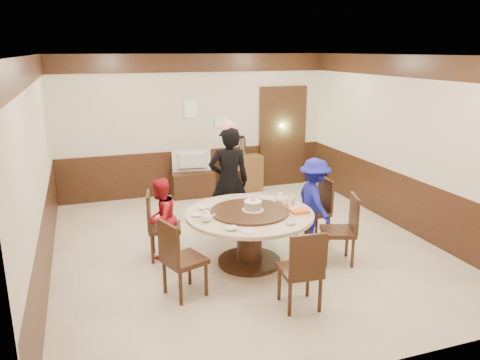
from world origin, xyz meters
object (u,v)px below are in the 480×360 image
object	(u,v)px
banquet_table	(249,227)
person_red	(161,218)
side_cabinet	(242,173)
birthday_cake	(253,206)
tv_stand	(193,184)
television	(192,161)
shrimp_platter	(300,212)
thermos	(242,147)
person_standing	(229,182)
person_blue	(314,201)

from	to	relation	value
banquet_table	person_red	xyz separation A→B (m)	(-1.10, 0.64, 0.04)
side_cabinet	birthday_cake	bearing A→B (deg)	-106.90
tv_stand	television	xyz separation A→B (m)	(0.00, 0.00, 0.47)
shrimp_platter	television	bearing A→B (deg)	99.91
tv_stand	thermos	world-z (taller)	thermos
person_standing	television	world-z (taller)	person_standing
tv_stand	person_red	bearing A→B (deg)	-112.09
person_standing	shrimp_platter	xyz separation A→B (m)	(0.54, -1.42, -0.10)
person_standing	television	size ratio (longest dim) A/B	2.26
person_blue	person_standing	bearing A→B (deg)	60.10
person_standing	birthday_cake	bearing A→B (deg)	97.73
banquet_table	person_standing	size ratio (longest dim) A/B	1.00
banquet_table	thermos	bearing A→B (deg)	72.43
person_red	thermos	size ratio (longest dim) A/B	3.04
tv_stand	thermos	size ratio (longest dim) A/B	2.24
person_red	shrimp_platter	xyz separation A→B (m)	(1.71, -0.93, 0.20)
banquet_table	thermos	distance (m)	3.52
banquet_table	person_blue	size ratio (longest dim) A/B	1.32
person_red	birthday_cake	bearing A→B (deg)	102.95
banquet_table	shrimp_platter	world-z (taller)	shrimp_platter
banquet_table	tv_stand	size ratio (longest dim) A/B	2.05
person_red	tv_stand	size ratio (longest dim) A/B	1.36
birthday_cake	television	world-z (taller)	birthday_cake
person_blue	thermos	world-z (taller)	person_blue
banquet_table	shrimp_platter	distance (m)	0.72
banquet_table	birthday_cake	distance (m)	0.32
shrimp_platter	side_cabinet	world-z (taller)	shrimp_platter
shrimp_platter	tv_stand	bearing A→B (deg)	99.91
birthday_cake	shrimp_platter	distance (m)	0.63
tv_stand	shrimp_platter	bearing A→B (deg)	-80.09
banquet_table	shrimp_platter	size ratio (longest dim) A/B	5.80
person_blue	television	size ratio (longest dim) A/B	1.70
banquet_table	person_standing	bearing A→B (deg)	86.63
person_red	birthday_cake	distance (m)	1.35
person_red	tv_stand	world-z (taller)	person_red
tv_stand	television	world-z (taller)	television
tv_stand	side_cabinet	bearing A→B (deg)	1.59
shrimp_platter	tv_stand	distance (m)	3.69
person_standing	side_cabinet	size ratio (longest dim) A/B	2.19
thermos	person_red	bearing A→B (deg)	-128.70
person_blue	shrimp_platter	xyz separation A→B (m)	(-0.60, -0.71, 0.12)
birthday_cake	tv_stand	world-z (taller)	birthday_cake
banquet_table	person_blue	xyz separation A→B (m)	(1.20, 0.42, 0.13)
person_red	shrimp_platter	world-z (taller)	person_red
banquet_table	person_standing	world-z (taller)	person_standing
shrimp_platter	television	size ratio (longest dim) A/B	0.39
tv_stand	television	distance (m)	0.47
banquet_table	person_red	size ratio (longest dim) A/B	1.51
shrimp_platter	side_cabinet	distance (m)	3.68
birthday_cake	person_standing	bearing A→B (deg)	88.76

